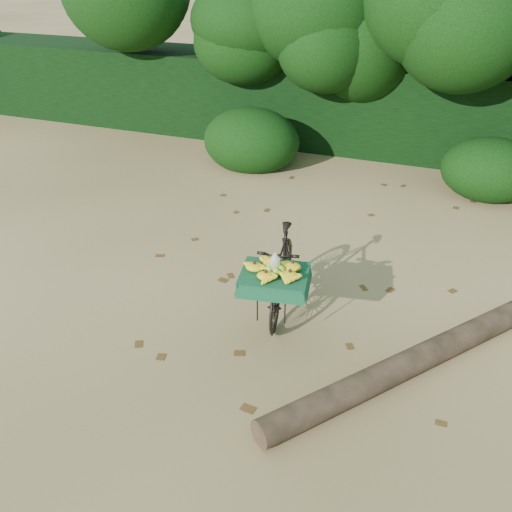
% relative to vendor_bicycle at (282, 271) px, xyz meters
% --- Properties ---
extents(ground, '(80.00, 80.00, 0.00)m').
position_rel_vendor_bicycle_xyz_m(ground, '(0.80, 0.27, -0.52)').
color(ground, tan).
rests_on(ground, ground).
extents(vendor_bicycle, '(0.90, 1.82, 1.02)m').
position_rel_vendor_bicycle_xyz_m(vendor_bicycle, '(0.00, 0.00, 0.00)').
color(vendor_bicycle, black).
rests_on(vendor_bicycle, ground).
extents(fallen_log, '(2.60, 3.27, 0.28)m').
position_rel_vendor_bicycle_xyz_m(fallen_log, '(1.70, -0.58, -0.38)').
color(fallen_log, brown).
rests_on(fallen_log, ground).
extents(hedge_backdrop, '(26.00, 1.80, 1.80)m').
position_rel_vendor_bicycle_xyz_m(hedge_backdrop, '(0.80, 6.57, 0.38)').
color(hedge_backdrop, black).
rests_on(hedge_backdrop, ground).
extents(tree_row, '(14.50, 2.00, 4.00)m').
position_rel_vendor_bicycle_xyz_m(tree_row, '(0.15, 5.77, 1.48)').
color(tree_row, black).
rests_on(tree_row, ground).
extents(bush_clumps, '(8.80, 1.70, 0.90)m').
position_rel_vendor_bicycle_xyz_m(bush_clumps, '(1.30, 4.57, -0.07)').
color(bush_clumps, black).
rests_on(bush_clumps, ground).
extents(leaf_litter, '(7.00, 7.30, 0.01)m').
position_rel_vendor_bicycle_xyz_m(leaf_litter, '(0.80, 0.92, -0.51)').
color(leaf_litter, '#533616').
rests_on(leaf_litter, ground).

